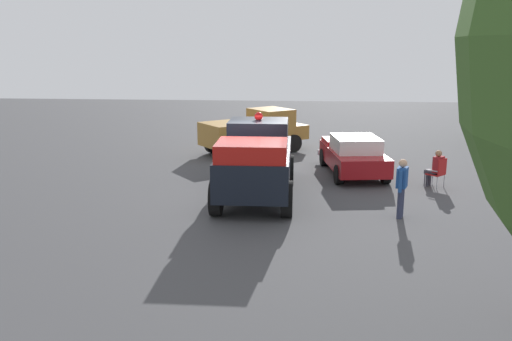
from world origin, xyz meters
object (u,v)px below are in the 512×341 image
object	(u,v)px
lawn_chair_near_truck	(439,171)
spectator_standing	(402,184)
spectator_seated	(435,167)
lawn_chair_by_car	(240,153)
classic_hot_rod	(353,154)
parked_pickup	(255,131)
vintage_fire_truck	(257,160)

from	to	relation	value
lawn_chair_near_truck	spectator_standing	world-z (taller)	spectator_standing
spectator_seated	lawn_chair_by_car	bearing A→B (deg)	-108.45
lawn_chair_near_truck	spectator_standing	distance (m)	3.84
lawn_chair_near_truck	spectator_standing	bearing A→B (deg)	-28.57
classic_hot_rod	spectator_seated	bearing A→B (deg)	56.31
parked_pickup	spectator_standing	bearing A→B (deg)	28.65
lawn_chair_by_car	parked_pickup	bearing A→B (deg)	174.92
vintage_fire_truck	lawn_chair_near_truck	world-z (taller)	vintage_fire_truck
classic_hot_rod	parked_pickup	world-z (taller)	parked_pickup
parked_pickup	spectator_standing	size ratio (longest dim) A/B	2.91
classic_hot_rod	lawn_chair_near_truck	world-z (taller)	classic_hot_rod
parked_pickup	spectator_seated	distance (m)	8.58
lawn_chair_by_car	spectator_seated	bearing A→B (deg)	71.55
lawn_chair_near_truck	parked_pickup	bearing A→B (deg)	-129.69
vintage_fire_truck	parked_pickup	xyz separation A→B (m)	(-7.13, -0.68, -0.21)
vintage_fire_truck	classic_hot_rod	bearing A→B (deg)	135.74
vintage_fire_truck	spectator_seated	xyz separation A→B (m)	(-1.67, 5.92, -0.50)
parked_pickup	lawn_chair_by_car	xyz separation A→B (m)	(3.17, -0.28, -0.40)
classic_hot_rod	lawn_chair_near_truck	distance (m)	3.26
spectator_seated	spectator_standing	bearing A→B (deg)	-26.70
lawn_chair_near_truck	classic_hot_rod	bearing A→B (deg)	-124.12
lawn_chair_by_car	spectator_seated	size ratio (longest dim) A/B	0.79
classic_hot_rod	lawn_chair_near_truck	xyz separation A→B (m)	(1.83, 2.70, -0.16)
classic_hot_rod	lawn_chair_by_car	distance (m)	4.32
spectator_seated	classic_hot_rod	bearing A→B (deg)	-123.69
lawn_chair_by_car	spectator_standing	world-z (taller)	spectator_standing
lawn_chair_near_truck	lawn_chair_by_car	world-z (taller)	same
lawn_chair_by_car	spectator_standing	distance (m)	7.72
vintage_fire_truck	lawn_chair_by_car	distance (m)	4.13
vintage_fire_truck	lawn_chair_by_car	size ratio (longest dim) A/B	5.85
spectator_seated	spectator_standing	world-z (taller)	spectator_standing
spectator_seated	spectator_standing	size ratio (longest dim) A/B	0.77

